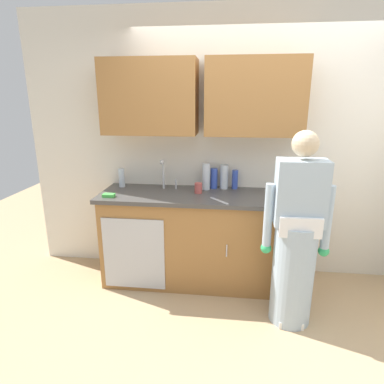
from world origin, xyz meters
TOP-DOWN VIEW (x-y plane):
  - ground_plane at (0.00, 0.00)m, footprint 9.00×9.00m
  - kitchen_wall_with_uppers at (-0.14, 0.99)m, footprint 4.80×0.44m
  - counter_cabinet at (-0.55, 0.70)m, footprint 1.90×0.62m
  - countertop at (-0.55, 0.70)m, footprint 1.96×0.66m
  - sink at (-0.90, 0.71)m, footprint 0.50×0.36m
  - person_at_sink at (0.29, 0.15)m, footprint 0.55×0.34m
  - bottle_cleaner_spray at (-0.20, 0.93)m, footprint 0.06×0.06m
  - bottle_dish_liquid at (-0.42, 0.92)m, footprint 0.07×0.07m
  - bottle_soap at (-1.39, 0.87)m, footprint 0.06×0.06m
  - bottle_water_short at (-0.50, 0.86)m, footprint 0.08×0.08m
  - bottle_water_tall at (-0.32, 0.93)m, footprint 0.08×0.08m
  - cup_by_sink at (-0.56, 0.72)m, footprint 0.08×0.08m
  - knife_on_counter at (-0.35, 0.49)m, footprint 0.18×0.19m
  - sponge at (-1.40, 0.50)m, footprint 0.11×0.07m

SIDE VIEW (x-z plane):
  - ground_plane at x=0.00m, z-range 0.00..0.00m
  - counter_cabinet at x=-0.55m, z-range 0.00..0.90m
  - person_at_sink at x=0.29m, z-range -0.12..1.50m
  - countertop at x=-0.55m, z-range 0.90..0.94m
  - sink at x=-0.90m, z-range 0.75..1.10m
  - knife_on_counter at x=-0.35m, z-range 0.94..0.95m
  - sponge at x=-1.40m, z-range 0.94..0.97m
  - cup_by_sink at x=-0.56m, z-range 0.94..1.04m
  - bottle_cleaner_spray at x=-0.20m, z-range 0.94..1.14m
  - bottle_soap at x=-1.39m, z-range 0.94..1.14m
  - bottle_dish_liquid at x=-0.42m, z-range 0.94..1.15m
  - bottle_water_tall at x=-0.32m, z-range 0.94..1.19m
  - bottle_water_short at x=-0.50m, z-range 0.94..1.22m
  - kitchen_wall_with_uppers at x=-0.14m, z-range 0.13..2.83m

